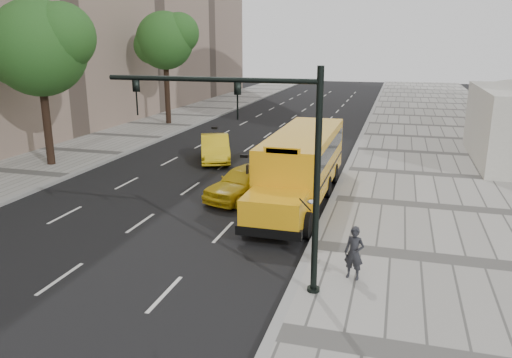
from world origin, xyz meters
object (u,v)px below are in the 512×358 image
(pedestrian, at_px, (354,253))
(tree_c, at_px, (166,40))
(traffic_signal, at_px, (266,152))
(taxi_far, at_px, (215,148))
(school_bus, at_px, (302,160))
(tree_b, at_px, (40,47))
(taxi_near, at_px, (244,182))

(pedestrian, bearing_deg, tree_c, 139.96)
(pedestrian, xyz_separation_m, traffic_signal, (-2.41, -1.11, 3.13))
(taxi_far, bearing_deg, school_bus, -64.10)
(school_bus, bearing_deg, taxi_far, 138.13)
(tree_c, bearing_deg, school_bus, -49.22)
(tree_b, relative_size, taxi_near, 2.05)
(taxi_far, bearing_deg, pedestrian, -77.49)
(school_bus, bearing_deg, tree_c, 130.78)
(tree_c, xyz_separation_m, pedestrian, (18.01, -25.25, -6.10))
(school_bus, bearing_deg, tree_b, 173.06)
(tree_c, bearing_deg, pedestrian, -54.50)
(taxi_near, distance_m, traffic_signal, 9.42)
(tree_c, xyz_separation_m, taxi_far, (8.51, -11.56, -6.28))
(pedestrian, bearing_deg, traffic_signal, -140.79)
(school_bus, relative_size, taxi_near, 2.57)
(school_bus, xyz_separation_m, taxi_far, (-6.40, 5.73, -0.99))
(tree_c, relative_size, pedestrian, 5.80)
(taxi_far, relative_size, traffic_signal, 0.74)
(taxi_near, xyz_separation_m, traffic_signal, (3.19, -8.22, 3.33))
(taxi_far, bearing_deg, tree_b, -177.48)
(taxi_far, relative_size, pedestrian, 2.90)
(tree_c, height_order, pedestrian, tree_c)
(tree_c, bearing_deg, taxi_far, -53.62)
(tree_b, xyz_separation_m, school_bus, (14.90, -1.81, -4.90))
(tree_b, height_order, taxi_far, tree_b)
(taxi_near, distance_m, pedestrian, 9.05)
(school_bus, distance_m, traffic_signal, 9.40)
(taxi_near, bearing_deg, taxi_far, 139.71)
(tree_b, height_order, taxi_near, tree_b)
(tree_c, distance_m, taxi_near, 22.87)
(school_bus, distance_m, pedestrian, 8.59)
(tree_b, height_order, pedestrian, tree_b)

